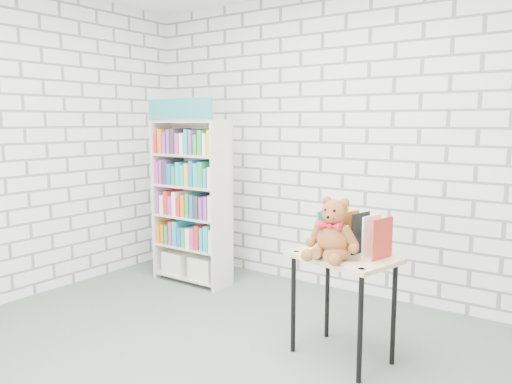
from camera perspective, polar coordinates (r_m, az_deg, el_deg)
The scene contains 6 objects.
ground at distance 3.42m, azimuth -6.17°, elevation -19.83°, with size 4.50×4.50×0.00m, color #4D5B4C.
room_shell at distance 3.03m, azimuth -6.69°, elevation 11.55°, with size 4.52×4.02×2.81m.
bookshelf at distance 4.97m, azimuth -7.35°, elevation -0.93°, with size 0.81×0.31×1.81m.
display_table at distance 3.41m, azimuth 9.92°, elevation -8.72°, with size 0.76×0.60×0.72m.
table_books at distance 3.43m, azimuth 11.15°, elevation -4.50°, with size 0.50×0.31×0.28m.
teddy_bear at distance 3.27m, azimuth 8.76°, elevation -4.73°, with size 0.37×0.34×0.40m.
Camera 1 is at (2.02, -2.25, 1.59)m, focal length 35.00 mm.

